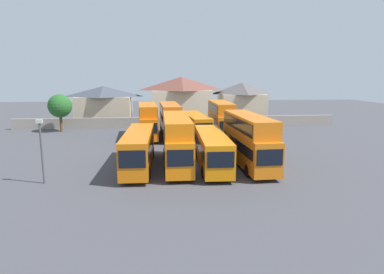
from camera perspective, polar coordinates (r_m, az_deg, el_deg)
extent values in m
plane|color=#424247|center=(50.10, -1.72, 0.44)|extent=(140.00, 140.00, 0.00)
cube|color=gray|center=(57.36, -2.25, 2.63)|extent=(56.00, 0.50, 1.80)
cube|color=orange|center=(32.02, -9.25, -1.91)|extent=(2.74, 11.71, 3.18)
cube|color=black|center=(26.27, -10.36, -3.84)|extent=(2.14, 0.14, 1.43)
cube|color=black|center=(31.94, -9.27, -1.24)|extent=(2.76, 10.78, 1.00)
cylinder|color=black|center=(28.79, -7.56, -6.16)|extent=(0.33, 1.11, 1.10)
cylinder|color=black|center=(29.01, -11.99, -6.17)|extent=(0.33, 1.11, 1.10)
cylinder|color=black|center=(35.76, -6.90, -2.84)|extent=(0.33, 1.11, 1.10)
cylinder|color=black|center=(35.94, -10.46, -2.87)|extent=(0.33, 1.11, 1.10)
cube|color=orange|center=(32.04, -2.67, -1.86)|extent=(2.47, 11.31, 3.09)
cube|color=black|center=(26.44, -2.04, -3.71)|extent=(2.15, 0.09, 1.39)
cube|color=black|center=(31.96, -2.68, -1.21)|extent=(2.51, 10.41, 0.97)
cube|color=orange|center=(31.91, -2.74, 2.28)|extent=(2.42, 10.75, 1.50)
cube|color=black|center=(31.91, -2.74, 2.28)|extent=(2.51, 10.18, 1.05)
cylinder|color=black|center=(29.07, -0.07, -5.90)|extent=(0.30, 1.10, 1.10)
cylinder|color=black|center=(28.95, -4.52, -6.01)|extent=(0.30, 1.10, 1.10)
cylinder|color=black|center=(35.82, -1.15, -2.74)|extent=(0.30, 1.10, 1.10)
cylinder|color=black|center=(35.72, -4.75, -2.81)|extent=(0.30, 1.10, 1.10)
cube|color=orange|center=(32.09, 3.46, -1.99)|extent=(2.92, 11.70, 2.94)
cube|color=black|center=(26.40, 5.03, -3.97)|extent=(2.21, 0.16, 1.32)
cube|color=black|center=(32.02, 3.46, -1.37)|extent=(2.93, 10.77, 0.93)
cylinder|color=black|center=(29.13, 6.57, -5.94)|extent=(0.34, 1.11, 1.10)
cylinder|color=black|center=(28.82, 2.03, -6.05)|extent=(0.34, 1.11, 1.10)
cylinder|color=black|center=(36.01, 4.55, -2.71)|extent=(0.34, 1.11, 1.10)
cylinder|color=black|center=(35.75, 0.89, -2.77)|extent=(0.34, 1.11, 1.10)
cube|color=orange|center=(32.82, 9.83, -1.75)|extent=(2.90, 11.45, 3.04)
cube|color=black|center=(27.50, 13.39, -3.50)|extent=(2.23, 0.15, 1.37)
cube|color=black|center=(32.75, 9.85, -1.13)|extent=(2.91, 10.54, 0.96)
cube|color=orange|center=(32.68, 9.81, 2.36)|extent=(2.83, 10.88, 1.64)
cube|color=black|center=(32.68, 9.81, 2.36)|extent=(2.90, 10.31, 1.14)
cylinder|color=black|center=(30.30, 13.85, -5.53)|extent=(0.34, 1.11, 1.10)
cylinder|color=black|center=(29.55, 9.63, -5.78)|extent=(0.34, 1.11, 1.10)
cylinder|color=black|center=(36.74, 9.86, -2.56)|extent=(0.34, 1.11, 1.10)
cylinder|color=black|center=(36.11, 6.34, -2.70)|extent=(0.34, 1.11, 1.10)
cube|color=orange|center=(47.53, -7.67, 2.04)|extent=(3.03, 10.37, 2.95)
cube|color=black|center=(42.39, -7.48, 1.50)|extent=(2.12, 0.21, 1.33)
cube|color=black|center=(47.48, -7.68, 2.46)|extent=(3.02, 9.55, 0.93)
cube|color=orange|center=(47.50, -7.75, 4.76)|extent=(2.95, 9.85, 1.54)
cube|color=black|center=(47.50, -7.75, 4.76)|extent=(3.01, 9.35, 1.08)
cylinder|color=black|center=(44.65, -6.09, -0.14)|extent=(0.37, 1.12, 1.10)
cylinder|color=black|center=(44.59, -8.94, -0.23)|extent=(0.37, 1.12, 1.10)
cylinder|color=black|center=(50.90, -6.49, 1.16)|extent=(0.37, 1.12, 1.10)
cylinder|color=black|center=(50.84, -8.99, 1.09)|extent=(0.37, 1.12, 1.10)
cube|color=orange|center=(47.63, -3.82, 2.18)|extent=(2.94, 11.00, 3.03)
cube|color=black|center=(42.17, -3.28, 1.60)|extent=(2.21, 0.17, 1.36)
cube|color=black|center=(47.58, -3.83, 2.61)|extent=(2.94, 10.13, 0.95)
cube|color=orange|center=(47.63, -3.88, 4.89)|extent=(2.86, 10.46, 1.45)
cube|color=black|center=(47.63, -3.88, 4.89)|extent=(2.93, 9.92, 1.02)
cylinder|color=black|center=(44.62, -2.00, -0.10)|extent=(0.34, 1.11, 1.10)
cylinder|color=black|center=(44.44, -4.96, -0.17)|extent=(0.34, 1.11, 1.10)
cylinder|color=black|center=(51.26, -2.80, 1.29)|extent=(0.34, 1.11, 1.10)
cylinder|color=black|center=(51.10, -5.38, 1.22)|extent=(0.34, 1.11, 1.10)
cube|color=orange|center=(47.62, 0.66, 2.16)|extent=(3.48, 11.36, 2.97)
cube|color=black|center=(42.14, 2.14, 1.55)|extent=(2.25, 0.27, 1.34)
cube|color=black|center=(47.57, 0.66, 2.59)|extent=(3.45, 10.48, 0.94)
cylinder|color=black|center=(44.74, 2.99, -0.08)|extent=(0.39, 1.12, 1.10)
cylinder|color=black|center=(44.26, 0.03, -0.18)|extent=(0.39, 1.12, 1.10)
cylinder|color=black|center=(51.41, 1.19, 1.32)|extent=(0.39, 1.12, 1.10)
cylinder|color=black|center=(50.99, -1.40, 1.25)|extent=(0.39, 1.12, 1.10)
cube|color=orange|center=(48.45, 5.06, 2.33)|extent=(2.63, 10.28, 3.08)
cube|color=black|center=(43.39, 6.25, 1.85)|extent=(2.20, 0.11, 1.39)
cube|color=black|center=(48.40, 5.07, 2.77)|extent=(2.66, 9.46, 0.97)
cube|color=orange|center=(48.42, 5.06, 5.13)|extent=(2.57, 9.77, 1.63)
cube|color=black|center=(48.42, 5.06, 5.13)|extent=(2.66, 9.25, 1.14)
cylinder|color=black|center=(45.81, 7.14, 0.11)|extent=(0.31, 1.10, 1.10)
cylinder|color=black|center=(45.38, 4.30, 0.06)|extent=(0.31, 1.10, 1.10)
cylinder|color=black|center=(51.94, 5.68, 1.37)|extent=(0.31, 1.10, 1.10)
cylinder|color=black|center=(51.57, 3.17, 1.34)|extent=(0.31, 1.10, 1.10)
cube|color=#C6B293|center=(64.31, -15.01, 4.58)|extent=(10.07, 6.14, 5.01)
pyramid|color=#3D424C|center=(64.06, -15.16, 7.67)|extent=(10.57, 6.45, 1.94)
cube|color=beige|center=(63.13, -1.84, 5.35)|extent=(10.99, 7.14, 6.16)
pyramid|color=brown|center=(62.89, -1.87, 9.29)|extent=(11.54, 7.50, 2.51)
cube|color=#C6B293|center=(65.81, 8.63, 5.09)|extent=(8.56, 6.72, 5.34)
pyramid|color=#514C4C|center=(65.57, 8.72, 8.37)|extent=(8.99, 7.06, 2.20)
cylinder|color=brown|center=(56.42, -21.80, 2.30)|extent=(0.45, 0.45, 2.86)
sphere|color=#235B23|center=(56.13, -21.98, 5.04)|extent=(3.68, 3.68, 3.68)
cylinder|color=#4C4C51|center=(29.52, -24.63, -2.66)|extent=(0.16, 0.16, 5.05)
cube|color=beige|center=(29.07, -25.04, 2.48)|extent=(0.50, 0.24, 0.30)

